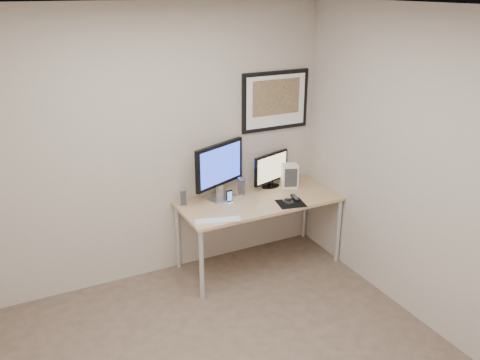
% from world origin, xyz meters
% --- Properties ---
extents(room, '(3.60, 3.60, 3.60)m').
position_xyz_m(room, '(0.00, 0.45, 1.64)').
color(room, white).
rests_on(room, ground).
extents(desk, '(1.60, 0.70, 0.73)m').
position_xyz_m(desk, '(1.00, 1.35, 0.66)').
color(desk, '#A0854D').
rests_on(desk, floor).
extents(framed_art, '(0.75, 0.04, 0.60)m').
position_xyz_m(framed_art, '(1.35, 1.68, 1.62)').
color(framed_art, black).
rests_on(framed_art, room).
extents(monitor_large, '(0.59, 0.30, 0.57)m').
position_xyz_m(monitor_large, '(0.66, 1.55, 1.05)').
color(monitor_large, silver).
rests_on(monitor_large, desk).
extents(monitor_tv, '(0.46, 0.17, 0.37)m').
position_xyz_m(monitor_tv, '(1.26, 1.58, 0.93)').
color(monitor_tv, black).
rests_on(monitor_tv, desk).
extents(speaker_left, '(0.08, 0.08, 0.17)m').
position_xyz_m(speaker_left, '(0.27, 1.56, 0.82)').
color(speaker_left, silver).
rests_on(speaker_left, desk).
extents(speaker_right, '(0.09, 0.09, 0.18)m').
position_xyz_m(speaker_right, '(0.89, 1.54, 0.82)').
color(speaker_right, silver).
rests_on(speaker_right, desk).
extents(phone_dock, '(0.07, 0.07, 0.14)m').
position_xyz_m(phone_dock, '(0.69, 1.40, 0.80)').
color(phone_dock, black).
rests_on(phone_dock, desk).
extents(keyboard, '(0.44, 0.23, 0.01)m').
position_xyz_m(keyboard, '(0.43, 1.09, 0.74)').
color(keyboard, silver).
rests_on(keyboard, desk).
extents(mousepad, '(0.30, 0.28, 0.00)m').
position_xyz_m(mousepad, '(1.23, 1.13, 0.73)').
color(mousepad, black).
rests_on(mousepad, desk).
extents(mouse, '(0.07, 0.10, 0.03)m').
position_xyz_m(mouse, '(1.21, 1.16, 0.75)').
color(mouse, black).
rests_on(mouse, mousepad).
extents(remote, '(0.08, 0.17, 0.02)m').
position_xyz_m(remote, '(1.32, 1.20, 0.74)').
color(remote, black).
rests_on(remote, desk).
extents(fan_unit, '(0.20, 0.17, 0.25)m').
position_xyz_m(fan_unit, '(1.44, 1.50, 0.86)').
color(fan_unit, silver).
rests_on(fan_unit, desk).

